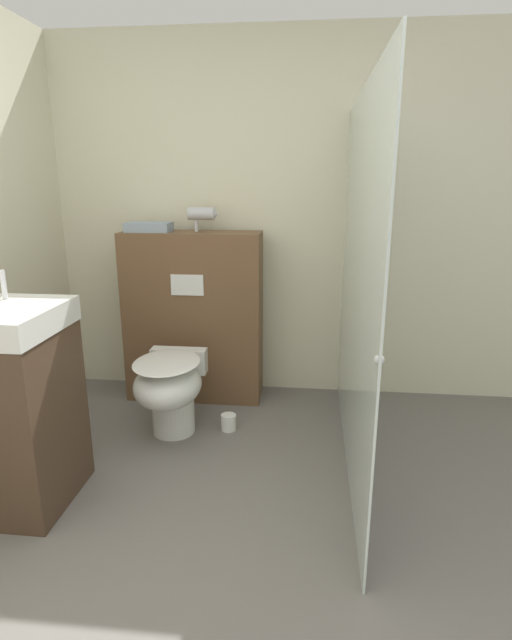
# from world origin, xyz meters

# --- Properties ---
(ground_plane) EXTENTS (12.00, 12.00, 0.00)m
(ground_plane) POSITION_xyz_m (0.00, 0.00, 0.00)
(ground_plane) COLOR slate
(wall_back) EXTENTS (8.00, 0.06, 2.50)m
(wall_back) POSITION_xyz_m (0.00, 2.20, 1.25)
(wall_back) COLOR beige
(wall_back) RESTS_ON ground_plane
(partition_panel) EXTENTS (0.95, 0.31, 1.19)m
(partition_panel) POSITION_xyz_m (-0.32, 1.96, 0.60)
(partition_panel) COLOR brown
(partition_panel) RESTS_ON ground_plane
(shower_glass) EXTENTS (0.04, 1.95, 1.97)m
(shower_glass) POSITION_xyz_m (0.72, 1.19, 0.98)
(shower_glass) COLOR silver
(shower_glass) RESTS_ON ground_plane
(toilet) EXTENTS (0.40, 0.57, 0.51)m
(toilet) POSITION_xyz_m (-0.34, 1.36, 0.31)
(toilet) COLOR white
(toilet) RESTS_ON ground_plane
(sink_vanity) EXTENTS (0.61, 0.54, 1.12)m
(sink_vanity) POSITION_xyz_m (-0.95, 0.65, 0.49)
(sink_vanity) COLOR #473323
(sink_vanity) RESTS_ON ground_plane
(hair_drier) EXTENTS (0.21, 0.09, 0.16)m
(hair_drier) POSITION_xyz_m (-0.25, 2.01, 1.31)
(hair_drier) COLOR #B7B7BC
(hair_drier) RESTS_ON partition_panel
(folded_towel) EXTENTS (0.30, 0.18, 0.06)m
(folded_towel) POSITION_xyz_m (-0.61, 1.95, 1.22)
(folded_towel) COLOR #8C9EAD
(folded_towel) RESTS_ON partition_panel
(spare_toilet_roll) EXTENTS (0.10, 0.10, 0.10)m
(spare_toilet_roll) POSITION_xyz_m (-0.00, 1.46, 0.05)
(spare_toilet_roll) COLOR white
(spare_toilet_roll) RESTS_ON ground_plane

